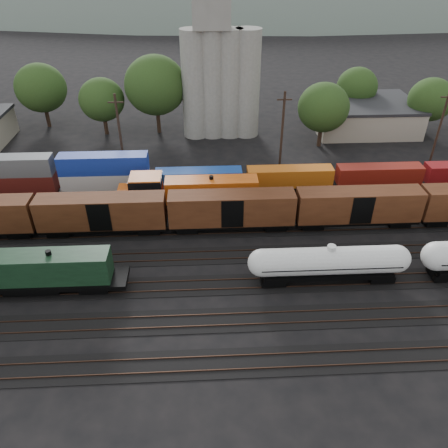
{
  "coord_description": "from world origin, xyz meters",
  "views": [
    {
      "loc": [
        0.26,
        -39.32,
        30.53
      ],
      "look_at": [
        2.32,
        2.0,
        3.0
      ],
      "focal_mm": 35.0,
      "sensor_mm": 36.0,
      "label": 1
    }
  ],
  "objects_px": {
    "tank_car_a": "(329,262)",
    "grain_silo": "(220,71)",
    "green_locomotive": "(19,270)",
    "orange_locomotive": "(186,192)"
  },
  "relations": [
    {
      "from": "tank_car_a",
      "to": "grain_silo",
      "type": "distance_m",
      "value": 42.95
    },
    {
      "from": "green_locomotive",
      "to": "grain_silo",
      "type": "distance_m",
      "value": 47.12
    },
    {
      "from": "tank_car_a",
      "to": "orange_locomotive",
      "type": "height_order",
      "value": "orange_locomotive"
    },
    {
      "from": "tank_car_a",
      "to": "orange_locomotive",
      "type": "relative_size",
      "value": 0.85
    },
    {
      "from": "green_locomotive",
      "to": "grain_silo",
      "type": "relative_size",
      "value": 0.65
    },
    {
      "from": "orange_locomotive",
      "to": "grain_silo",
      "type": "relative_size",
      "value": 0.68
    },
    {
      "from": "green_locomotive",
      "to": "tank_car_a",
      "type": "distance_m",
      "value": 31.1
    },
    {
      "from": "grain_silo",
      "to": "orange_locomotive",
      "type": "bearing_deg",
      "value": -102.05
    },
    {
      "from": "green_locomotive",
      "to": "orange_locomotive",
      "type": "xyz_separation_m",
      "value": [
        16.1,
        15.0,
        -0.05
      ]
    },
    {
      "from": "grain_silo",
      "to": "tank_car_a",
      "type": "bearing_deg",
      "value": -77.03
    }
  ]
}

